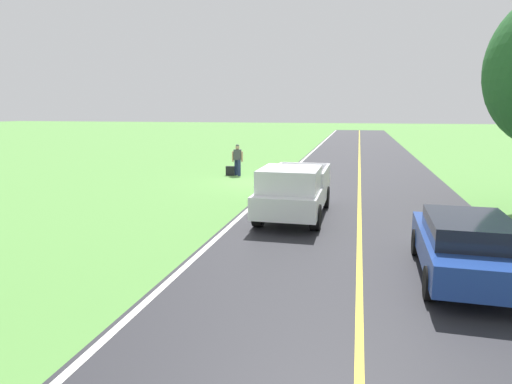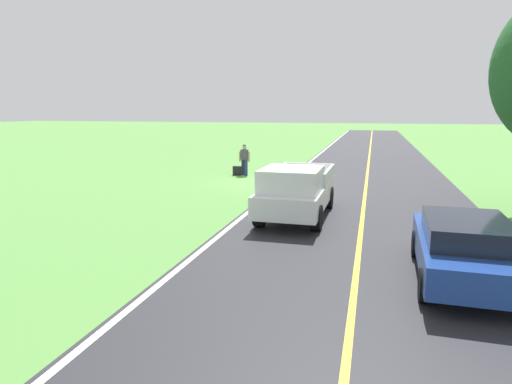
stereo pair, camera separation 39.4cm
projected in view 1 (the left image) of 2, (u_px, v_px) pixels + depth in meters
name	position (u px, v px, depth m)	size (l,w,h in m)	color
ground_plane	(259.00, 183.00, 22.46)	(200.00, 200.00, 0.00)	#568E42
road_surface	(359.00, 186.00, 21.37)	(8.37, 120.00, 0.00)	#28282D
lane_edge_line	(277.00, 183.00, 22.25)	(0.16, 117.60, 0.00)	silver
lane_centre_line	(359.00, 186.00, 21.37)	(0.14, 117.60, 0.00)	gold
hitchhiker_walking	(238.00, 158.00, 24.77)	(0.62, 0.51, 1.75)	navy
suitcase_carried	(230.00, 171.00, 24.88)	(0.20, 0.46, 0.52)	black
pickup_truck_passing	(294.00, 190.00, 15.07)	(2.15, 5.42, 1.82)	silver
sedan_mid_oncoming	(466.00, 245.00, 9.62)	(2.04, 4.46, 1.41)	navy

